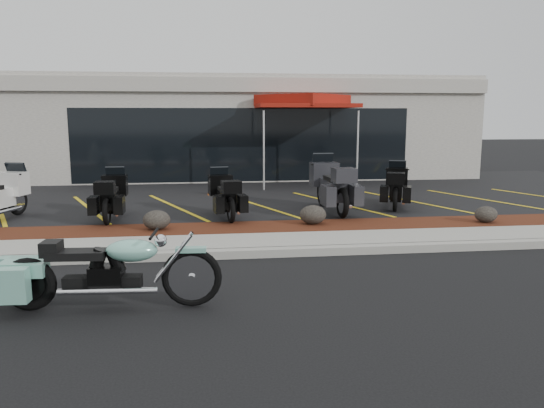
{
  "coord_description": "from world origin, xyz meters",
  "views": [
    {
      "loc": [
        -1.42,
        -8.43,
        2.55
      ],
      "look_at": [
        -0.19,
        1.2,
        0.92
      ],
      "focal_mm": 35.0,
      "sensor_mm": 36.0,
      "label": 1
    }
  ],
  "objects": [
    {
      "name": "boulder_mid",
      "position": [
        0.95,
        2.91,
        0.37
      ],
      "size": [
        0.6,
        0.5,
        0.42
      ],
      "primitive_type": "ellipsoid",
      "color": "black",
      "rests_on": "mulch_bed"
    },
    {
      "name": "touring_black_rear",
      "position": [
        3.85,
        5.55,
        0.74
      ],
      "size": [
        1.46,
        2.17,
        1.18
      ],
      "primitive_type": null,
      "rotation": [
        0.0,
        0.0,
        1.2
      ],
      "color": "black",
      "rests_on": "upper_lot"
    },
    {
      "name": "popup_canopy",
      "position": [
        2.04,
        10.08,
        2.96
      ],
      "size": [
        3.44,
        3.44,
        3.1
      ],
      "rotation": [
        0.0,
        0.0,
        -0.04
      ],
      "color": "silver",
      "rests_on": "upper_lot"
    },
    {
      "name": "mulch_bed",
      "position": [
        0.0,
        2.8,
        0.08
      ],
      "size": [
        24.0,
        1.2,
        0.16
      ],
      "primitive_type": "cube",
      "color": "black",
      "rests_on": "ground"
    },
    {
      "name": "traffic_cone",
      "position": [
        -1.15,
        7.78,
        0.36
      ],
      "size": [
        0.46,
        0.46,
        0.42
      ],
      "primitive_type": "cone",
      "rotation": [
        0.0,
        0.0,
        -0.41
      ],
      "color": "#FF6608",
      "rests_on": "upper_lot"
    },
    {
      "name": "hero_cruiser",
      "position": [
        -1.62,
        -1.54,
        0.53
      ],
      "size": [
        3.06,
        0.96,
        1.06
      ],
      "primitive_type": null,
      "rotation": [
        0.0,
        0.0,
        -0.07
      ],
      "color": "#7DC3AF",
      "rests_on": "ground"
    },
    {
      "name": "dealership_building",
      "position": [
        0.0,
        14.47,
        2.01
      ],
      "size": [
        18.0,
        8.16,
        4.0
      ],
      "color": "gray",
      "rests_on": "ground"
    },
    {
      "name": "sidewalk",
      "position": [
        0.0,
        1.6,
        0.07
      ],
      "size": [
        24.0,
        1.2,
        0.15
      ],
      "primitive_type": "cube",
      "color": "gray",
      "rests_on": "ground"
    },
    {
      "name": "curb",
      "position": [
        0.0,
        0.9,
        0.07
      ],
      "size": [
        24.0,
        0.25,
        0.15
      ],
      "primitive_type": "cube",
      "color": "gray",
      "rests_on": "ground"
    },
    {
      "name": "touring_grey",
      "position": [
        1.69,
        5.29,
        0.86
      ],
      "size": [
        1.05,
        2.48,
        1.42
      ],
      "primitive_type": null,
      "rotation": [
        0.0,
        0.0,
        1.62
      ],
      "color": "#2D2E33",
      "rests_on": "upper_lot"
    },
    {
      "name": "touring_white",
      "position": [
        -5.93,
        4.93,
        0.79
      ],
      "size": [
        1.5,
        2.36,
        1.28
      ],
      "primitive_type": null,
      "rotation": [
        0.0,
        0.0,
        1.25
      ],
      "color": "white",
      "rests_on": "upper_lot"
    },
    {
      "name": "touring_black_mid",
      "position": [
        -1.06,
        4.7,
        0.72
      ],
      "size": [
        1.03,
        2.06,
        1.15
      ],
      "primitive_type": null,
      "rotation": [
        0.0,
        0.0,
        1.72
      ],
      "color": "black",
      "rests_on": "upper_lot"
    },
    {
      "name": "upper_lot",
      "position": [
        0.0,
        8.2,
        0.07
      ],
      "size": [
        26.0,
        9.6,
        0.15
      ],
      "primitive_type": "cube",
      "color": "black",
      "rests_on": "ground"
    },
    {
      "name": "boulder_right",
      "position": [
        4.87,
        2.6,
        0.34
      ],
      "size": [
        0.52,
        0.43,
        0.37
      ],
      "primitive_type": "ellipsoid",
      "color": "black",
      "rests_on": "mulch_bed"
    },
    {
      "name": "boulder_left",
      "position": [
        -2.45,
        2.76,
        0.36
      ],
      "size": [
        0.58,
        0.48,
        0.41
      ],
      "primitive_type": "ellipsoid",
      "color": "black",
      "rests_on": "mulch_bed"
    },
    {
      "name": "touring_black_front",
      "position": [
        -3.59,
        4.85,
        0.73
      ],
      "size": [
        0.78,
        2.01,
        1.17
      ],
      "primitive_type": null,
      "rotation": [
        0.0,
        0.0,
        1.58
      ],
      "color": "black",
      "rests_on": "upper_lot"
    },
    {
      "name": "ground",
      "position": [
        0.0,
        0.0,
        0.0
      ],
      "size": [
        90.0,
        90.0,
        0.0
      ],
      "primitive_type": "plane",
      "color": "black",
      "rests_on": "ground"
    }
  ]
}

